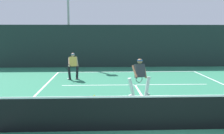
{
  "coord_description": "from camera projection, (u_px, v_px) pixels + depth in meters",
  "views": [
    {
      "loc": [
        -1.79,
        -7.28,
        2.87
      ],
      "look_at": [
        -1.23,
        6.04,
        1.0
      ],
      "focal_mm": 42.64,
      "sensor_mm": 36.0,
      "label": 1
    }
  ],
  "objects": [
    {
      "name": "court_line_service",
      "position": [
        135.0,
        85.0,
        13.97
      ],
      "size": [
        7.65,
        0.1,
        0.01
      ],
      "primitive_type": "cube",
      "color": "white",
      "rests_on": "ground_plane"
    },
    {
      "name": "court_line_baseline_far",
      "position": [
        127.0,
        72.0,
        18.29
      ],
      "size": [
        9.39,
        0.1,
        0.01
      ],
      "primitive_type": "cube",
      "color": "white",
      "rests_on": "ground_plane"
    },
    {
      "name": "tennis_net",
      "position": [
        164.0,
        112.0,
        7.61
      ],
      "size": [
        10.29,
        0.09,
        1.11
      ],
      "color": "#1E4723",
      "rests_on": "ground_plane"
    },
    {
      "name": "back_fence_windscreen",
      "position": [
        124.0,
        46.0,
        20.54
      ],
      "size": [
        20.82,
        0.12,
        3.25
      ],
      "primitive_type": "cube",
      "color": "#1D2C2A",
      "rests_on": "ground_plane"
    },
    {
      "name": "light_pole",
      "position": [
        68.0,
        3.0,
        21.81
      ],
      "size": [
        0.55,
        0.44,
        8.32
      ],
      "color": "#9EA39E",
      "rests_on": "ground_plane"
    },
    {
      "name": "player_far",
      "position": [
        73.0,
        65.0,
        15.36
      ],
      "size": [
        0.72,
        0.85,
        1.55
      ],
      "rotation": [
        0.0,
        0.0,
        3.25
      ],
      "color": "black",
      "rests_on": "ground_plane"
    },
    {
      "name": "player_near",
      "position": [
        140.0,
        75.0,
        11.54
      ],
      "size": [
        1.07,
        0.92,
        1.64
      ],
      "rotation": [
        0.0,
        0.0,
        3.42
      ],
      "color": "silver",
      "rests_on": "ground_plane"
    },
    {
      "name": "court_line_centre",
      "position": [
        145.0,
        101.0,
        10.85
      ],
      "size": [
        0.1,
        6.4,
        0.01
      ],
      "primitive_type": "cube",
      "color": "white",
      "rests_on": "ground_plane"
    },
    {
      "name": "ground_plane",
      "position": [
        163.0,
        130.0,
        7.68
      ],
      "size": [
        80.0,
        80.0,
        0.0
      ],
      "primitive_type": "plane",
      "color": "#2C7B58"
    },
    {
      "name": "tennis_ball",
      "position": [
        94.0,
        96.0,
        11.56
      ],
      "size": [
        0.07,
        0.07,
        0.07
      ],
      "primitive_type": "sphere",
      "color": "#D1E033",
      "rests_on": "ground_plane"
    }
  ]
}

